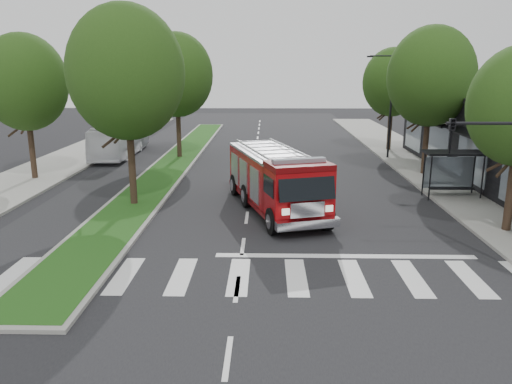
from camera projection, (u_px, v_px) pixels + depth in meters
The scene contains 13 objects.
ground at pixel (243, 246), 20.27m from camera, with size 140.00×140.00×0.00m, color black.
sidewalk_right at pixel (460, 188), 29.68m from camera, with size 5.00×80.00×0.15m, color gray.
sidewalk_left at pixel (12, 186), 30.25m from camera, with size 5.00×80.00×0.15m, color gray.
median at pixel (175, 162), 37.83m from camera, with size 3.00×50.00×0.15m.
bus_shelter at pixel (453, 161), 27.43m from camera, with size 3.20×1.60×2.61m.
tree_right_mid at pixel (431, 77), 32.02m from camera, with size 5.60×5.60×9.72m.
tree_right_far at pixel (393, 82), 41.87m from camera, with size 5.00×5.00×8.73m.
tree_median_near at pixel (126, 73), 24.55m from camera, with size 5.80×5.80×10.16m.
tree_median_far at pixel (177, 75), 38.21m from camera, with size 5.60×5.60×9.72m.
tree_left_mid at pixel (25, 82), 30.70m from camera, with size 5.20×5.20×9.16m.
streetlight_right_far at pixel (389, 102), 38.35m from camera, with size 2.11×0.20×8.00m.
fire_engine at pixel (275, 180), 25.06m from camera, with size 5.34×9.76×3.24m.
city_bus at pixel (121, 138), 40.77m from camera, with size 2.40×10.24×2.85m, color silver.
Camera 1 is at (0.95, -19.10, 7.09)m, focal length 35.00 mm.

